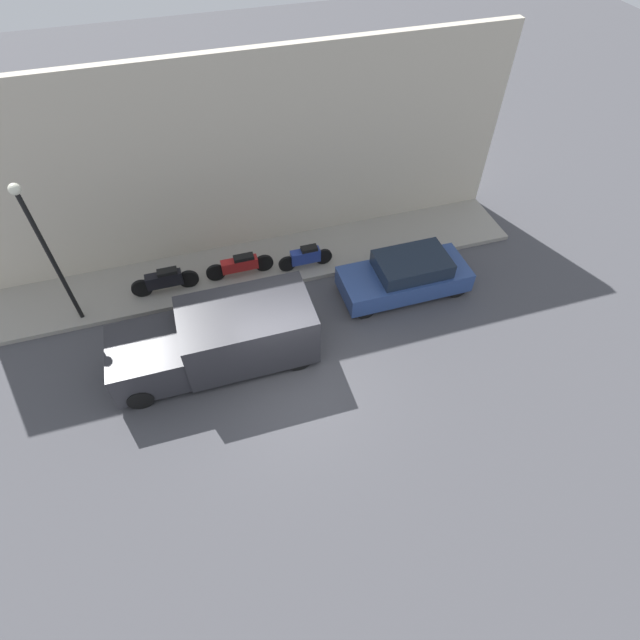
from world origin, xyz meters
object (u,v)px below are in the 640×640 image
parked_car (406,276)px  streetlamp (44,244)px  motorcycle_black (165,280)px  delivery_van (218,338)px  motorcycle_blue (306,257)px  motorcycle_red (240,265)px

parked_car → streetlamp: bearing=80.4°
streetlamp → motorcycle_black: bearing=-82.2°
parked_car → motorcycle_black: size_ratio=1.94×
delivery_van → motorcycle_blue: size_ratio=3.02×
motorcycle_blue → motorcycle_red: size_ratio=0.83×
delivery_van → motorcycle_black: bearing=21.2°
parked_car → motorcycle_blue: 3.22m
motorcycle_blue → delivery_van: bearing=131.3°
motorcycle_blue → motorcycle_black: 4.41m
motorcycle_black → motorcycle_red: 2.33m
motorcycle_blue → motorcycle_black: (0.18, 4.41, 0.03)m
delivery_van → motorcycle_red: 3.30m
delivery_van → motorcycle_red: bearing=-20.6°
delivery_van → motorcycle_black: (3.02, 1.17, -0.31)m
motorcycle_blue → streetlamp: bearing=91.4°
parked_car → motorcycle_blue: parked_car is taller
delivery_van → motorcycle_red: size_ratio=2.50×
motorcycle_blue → streetlamp: 7.34m
delivery_van → motorcycle_blue: bearing=-48.7°
delivery_van → motorcycle_red: delivery_van is taller
parked_car → delivery_van: (-1.05, 5.92, 0.28)m
delivery_van → motorcycle_red: (3.07, -1.16, -0.34)m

